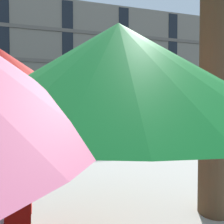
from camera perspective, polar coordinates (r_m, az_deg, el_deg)
The scene contains 7 objects.
ground_plane at distance 10.90m, azimuth -13.47°, elevation -7.91°, with size 120.00×120.00×0.00m, color #2D3033.
sidewalk_far at distance 17.63m, azimuth -13.31°, elevation -4.12°, with size 56.00×3.60×0.12m, color gray.
apartment_building at distance 26.16m, azimuth -13.30°, elevation 11.64°, with size 41.82×12.08×12.80m.
sedan_blue at distance 14.51m, azimuth -16.89°, elevation -1.82°, with size 4.40×1.98×1.78m.
sedan_silver at distance 15.54m, azimuth 8.29°, elevation -1.56°, with size 4.40×1.98×1.78m.
sedan_white at distance 19.54m, azimuth 29.20°, elevation -1.11°, with size 4.40×1.98×1.78m.
street_tree_middle at distance 17.51m, azimuth -7.04°, elevation 4.67°, with size 1.90×2.22×3.79m.
Camera 1 is at (0.09, -10.75, 1.77)m, focal length 29.89 mm.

